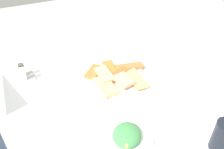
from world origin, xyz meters
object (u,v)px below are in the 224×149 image
(pide_platter, at_px, (114,76))
(condiment_caddy, at_px, (23,76))
(dining_table, at_px, (111,93))
(salad_plate_greens, at_px, (127,136))
(soda_can, at_px, (222,136))

(pide_platter, relative_size, condiment_caddy, 3.33)
(dining_table, xyz_separation_m, condiment_caddy, (0.17, 0.37, 0.10))
(salad_plate_greens, bearing_deg, soda_can, -119.13)
(dining_table, distance_m, salad_plate_greens, 0.34)
(pide_platter, height_order, salad_plate_greens, salad_plate_greens)
(condiment_caddy, bearing_deg, soda_can, -138.41)
(pide_platter, relative_size, soda_can, 2.54)
(salad_plate_greens, bearing_deg, dining_table, -13.00)
(pide_platter, xyz_separation_m, soda_can, (-0.49, -0.18, 0.05))
(pide_platter, height_order, soda_can, soda_can)
(dining_table, xyz_separation_m, soda_can, (-0.47, -0.20, 0.14))
(soda_can, bearing_deg, dining_table, 23.01)
(dining_table, relative_size, salad_plate_greens, 6.43)
(salad_plate_greens, relative_size, soda_can, 1.58)
(salad_plate_greens, height_order, condiment_caddy, condiment_caddy)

